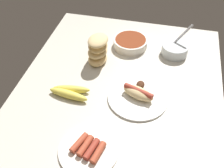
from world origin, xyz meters
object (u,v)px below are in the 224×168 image
object	(u,v)px
bread_stack	(98,49)
bowl_chili	(130,42)
banana_bunch	(70,92)
plate_hotdog_assembled	(138,95)
plate_sausages	(89,149)
bowl_coleslaw	(175,49)

from	to	relation	value
bread_stack	bowl_chili	world-z (taller)	bread_stack
banana_bunch	bowl_chili	xyz separation A→B (cm)	(40.36, -18.99, 0.74)
bowl_chili	plate_hotdog_assembled	size ratio (longest dim) A/B	0.68
banana_bunch	plate_hotdog_assembled	bearing A→B (deg)	-80.05
plate_sausages	bowl_coleslaw	distance (cm)	69.01
bread_stack	banana_bunch	bearing A→B (deg)	166.88
bowl_coleslaw	bread_stack	bearing A→B (deg)	111.64
bread_stack	plate_hotdog_assembled	world-z (taller)	bread_stack
bread_stack	plate_hotdog_assembled	size ratio (longest dim) A/B	0.56
plate_sausages	bowl_chili	bearing A→B (deg)	-2.84
bowl_chili	bowl_coleslaw	world-z (taller)	bowl_coleslaw
banana_bunch	bowl_chili	size ratio (longest dim) A/B	1.02
bowl_chili	plate_hotdog_assembled	distance (cm)	36.66
bowl_chili	plate_hotdog_assembled	xyz separation A→B (cm)	(-35.30, -9.85, -0.78)
banana_bunch	bowl_chili	bearing A→B (deg)	-25.19
plate_hotdog_assembled	plate_sausages	distance (cm)	32.43
bowl_chili	plate_hotdog_assembled	bearing A→B (deg)	-164.42
bread_stack	bowl_coleslaw	size ratio (longest dim) A/B	0.95
bowl_chili	bowl_coleslaw	bearing A→B (deg)	-92.76
plate_sausages	plate_hotdog_assembled	bearing A→B (deg)	-23.77
plate_hotdog_assembled	bowl_chili	bearing A→B (deg)	15.58
banana_bunch	bread_stack	distance (cm)	26.22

